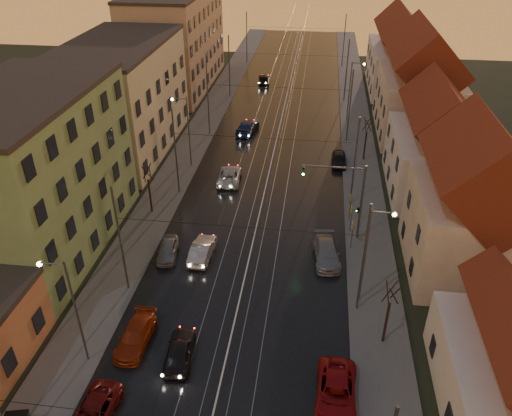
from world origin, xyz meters
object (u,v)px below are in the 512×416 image
at_px(parked_left_2, 135,336).
at_px(street_lamp_2, 186,125).
at_px(traffic_light_mast, 350,193).
at_px(driving_car_3, 247,127).
at_px(driving_car_4, 264,79).
at_px(driving_car_2, 229,176).
at_px(street_lamp_0, 69,303).
at_px(street_lamp_3, 352,85).
at_px(driving_car_1, 202,250).
at_px(parked_left_3, 168,250).
at_px(parked_left_1, 93,414).
at_px(parked_right_1, 327,252).
at_px(parked_right_0, 336,393).
at_px(driving_car_0, 179,351).
at_px(parked_right_2, 339,159).
at_px(street_lamp_1, 371,248).

bearing_deg(parked_left_2, street_lamp_2, 98.34).
height_order(traffic_light_mast, parked_left_2, traffic_light_mast).
xyz_separation_m(driving_car_3, driving_car_4, (-0.26, 20.57, -0.03)).
bearing_deg(driving_car_3, driving_car_2, 96.98).
distance_m(street_lamp_0, street_lamp_3, 47.62).
bearing_deg(driving_car_3, traffic_light_mast, 125.18).
height_order(driving_car_1, parked_left_3, driving_car_1).
distance_m(parked_left_1, parked_right_1, 21.28).
bearing_deg(parked_left_2, parked_right_0, -10.08).
height_order(driving_car_0, driving_car_4, driving_car_4).
height_order(parked_left_1, parked_left_3, parked_left_3).
height_order(street_lamp_3, driving_car_4, street_lamp_3).
xyz_separation_m(street_lamp_0, driving_car_0, (6.15, 0.92, -4.18)).
relative_size(parked_left_3, parked_right_2, 0.97).
xyz_separation_m(driving_car_2, parked_right_1, (10.28, -12.35, 0.04)).
xyz_separation_m(driving_car_3, parked_right_0, (10.95, -39.29, -0.05)).
distance_m(street_lamp_1, parked_right_0, 10.17).
relative_size(street_lamp_1, driving_car_1, 1.82).
distance_m(street_lamp_0, traffic_light_mast, 23.42).
bearing_deg(parked_left_3, parked_right_1, -1.73).
bearing_deg(parked_left_2, driving_car_3, 88.45).
xyz_separation_m(driving_car_0, parked_left_2, (-3.25, 0.88, -0.05)).
height_order(street_lamp_3, driving_car_3, street_lamp_3).
bearing_deg(driving_car_3, street_lamp_0, 89.30).
distance_m(street_lamp_3, parked_left_1, 50.84).
bearing_deg(driving_car_3, parked_left_3, 90.96).
relative_size(street_lamp_1, parked_right_0, 1.57).
bearing_deg(street_lamp_2, street_lamp_3, 41.31).
bearing_deg(street_lamp_1, driving_car_4, 104.67).
bearing_deg(parked_left_2, traffic_light_mast, 47.03).
distance_m(traffic_light_mast, parked_right_2, 15.03).
bearing_deg(street_lamp_0, driving_car_0, 8.46).
bearing_deg(parked_right_2, driving_car_4, 111.80).
relative_size(driving_car_0, parked_left_3, 1.09).
distance_m(traffic_light_mast, driving_car_3, 25.54).
relative_size(driving_car_1, parked_left_2, 0.98).
xyz_separation_m(street_lamp_1, parked_left_1, (-15.74, -12.15, -4.27)).
relative_size(driving_car_1, parked_right_2, 1.12).
relative_size(traffic_light_mast, driving_car_0, 1.74).
bearing_deg(street_lamp_1, parked_left_1, -142.32).
bearing_deg(driving_car_0, traffic_light_mast, -130.92).
distance_m(parked_right_0, parked_right_1, 13.77).
distance_m(driving_car_0, parked_left_1, 6.27).
distance_m(driving_car_3, parked_right_1, 27.53).
bearing_deg(driving_car_0, driving_car_4, -93.72).
bearing_deg(driving_car_4, parked_right_0, 94.52).
distance_m(traffic_light_mast, parked_right_1, 5.35).
bearing_deg(street_lamp_0, street_lamp_3, 67.52).
relative_size(street_lamp_3, driving_car_1, 1.82).
relative_size(driving_car_2, driving_car_4, 1.13).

